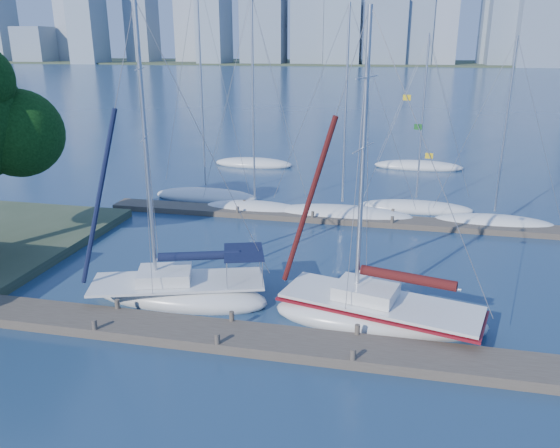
# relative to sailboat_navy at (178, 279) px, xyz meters

# --- Properties ---
(ground) EXTENTS (700.00, 700.00, 0.00)m
(ground) POSITION_rel_sailboat_navy_xyz_m (3.11, -2.95, -1.05)
(ground) COLOR #18354D
(ground) RESTS_ON ground
(near_dock) EXTENTS (26.00, 2.00, 0.40)m
(near_dock) POSITION_rel_sailboat_navy_xyz_m (3.11, -2.95, -0.85)
(near_dock) COLOR #4A4036
(near_dock) RESTS_ON ground
(far_dock) EXTENTS (30.00, 1.80, 0.36)m
(far_dock) POSITION_rel_sailboat_navy_xyz_m (5.11, 13.05, -0.87)
(far_dock) COLOR #4A4036
(far_dock) RESTS_ON ground
(far_shore) EXTENTS (800.00, 100.00, 1.50)m
(far_shore) POSITION_rel_sailboat_navy_xyz_m (3.11, 317.05, -1.05)
(far_shore) COLOR #38472D
(far_shore) RESTS_ON ground
(sailboat_navy) EXTENTS (8.58, 5.03, 13.16)m
(sailboat_navy) POSITION_rel_sailboat_navy_xyz_m (0.00, 0.00, 0.00)
(sailboat_navy) COLOR silver
(sailboat_navy) RESTS_ON ground
(sailboat_maroon) EXTENTS (9.07, 4.81, 12.88)m
(sailboat_maroon) POSITION_rel_sailboat_navy_xyz_m (8.85, -0.21, -0.07)
(sailboat_maroon) COLOR silver
(sailboat_maroon) RESTS_ON ground
(bg_boat_0) EXTENTS (8.14, 4.82, 16.22)m
(bg_boat_0) POSITION_rel_sailboat_navy_xyz_m (-4.48, 16.14, -0.73)
(bg_boat_0) COLOR silver
(bg_boat_0) RESTS_ON ground
(bg_boat_1) EXTENTS (7.33, 2.76, 14.05)m
(bg_boat_1) POSITION_rel_sailboat_navy_xyz_m (-0.13, 13.81, -0.77)
(bg_boat_1) COLOR silver
(bg_boat_1) RESTS_ON ground
(bg_boat_2) EXTENTS (9.61, 3.26, 13.67)m
(bg_boat_2) POSITION_rel_sailboat_navy_xyz_m (5.83, 13.72, -0.77)
(bg_boat_2) COLOR silver
(bg_boat_2) RESTS_ON ground
(bg_boat_3) EXTENTS (7.93, 4.69, 11.62)m
(bg_boat_3) POSITION_rel_sailboat_navy_xyz_m (10.61, 16.49, -0.81)
(bg_boat_3) COLOR silver
(bg_boat_3) RESTS_ON ground
(bg_boat_4) EXTENTS (7.62, 2.87, 11.74)m
(bg_boat_4) POSITION_rel_sailboat_navy_xyz_m (15.35, 13.99, -0.80)
(bg_boat_4) COLOR silver
(bg_boat_4) RESTS_ON ground
(bg_boat_6) EXTENTS (7.47, 2.48, 15.62)m
(bg_boat_6) POSITION_rel_sailboat_navy_xyz_m (-4.04, 28.09, -0.75)
(bg_boat_6) COLOR silver
(bg_boat_6) RESTS_ON ground
(bg_boat_7) EXTENTS (8.30, 4.97, 12.17)m
(bg_boat_7) POSITION_rel_sailboat_navy_xyz_m (11.12, 30.25, -0.79)
(bg_boat_7) COLOR silver
(bg_boat_7) RESTS_ON ground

